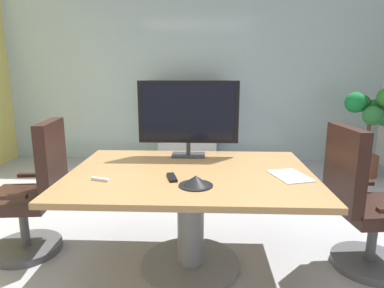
% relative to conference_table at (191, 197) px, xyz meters
% --- Properties ---
extents(ground_plane, '(7.44, 7.44, 0.00)m').
position_rel_conference_table_xyz_m(ground_plane, '(-0.11, -0.02, -0.56)').
color(ground_plane, '#99999E').
extents(wall_back_glass_partition, '(6.09, 0.10, 2.96)m').
position_rel_conference_table_xyz_m(wall_back_glass_partition, '(-0.11, 3.20, 0.92)').
color(wall_back_glass_partition, '#9EB2B7').
rests_on(wall_back_glass_partition, ground).
extents(conference_table, '(1.75, 1.26, 0.75)m').
position_rel_conference_table_xyz_m(conference_table, '(0.00, 0.00, 0.00)').
color(conference_table, olive).
rests_on(conference_table, ground).
extents(office_chair_left, '(0.62, 0.60, 1.09)m').
position_rel_conference_table_xyz_m(office_chair_left, '(-1.27, 0.15, -0.10)').
color(office_chair_left, '#4C4C51').
rests_on(office_chair_left, ground).
extents(office_chair_right, '(0.62, 0.60, 1.09)m').
position_rel_conference_table_xyz_m(office_chair_right, '(1.27, 0.03, -0.10)').
color(office_chair_right, '#4C4C51').
rests_on(office_chair_right, ground).
extents(tv_monitor, '(0.84, 0.18, 0.64)m').
position_rel_conference_table_xyz_m(tv_monitor, '(-0.04, 0.46, 0.55)').
color(tv_monitor, '#333338').
rests_on(tv_monitor, conference_table).
extents(wall_display_unit, '(1.20, 0.36, 1.31)m').
position_rel_conference_table_xyz_m(wall_display_unit, '(-0.18, 2.84, -0.12)').
color(wall_display_unit, '#B7BABC').
rests_on(wall_display_unit, ground).
extents(potted_plant, '(0.76, 0.50, 1.24)m').
position_rel_conference_table_xyz_m(potted_plant, '(2.38, 2.32, 0.22)').
color(potted_plant, brown).
rests_on(potted_plant, ground).
extents(conference_phone, '(0.22, 0.22, 0.07)m').
position_rel_conference_table_xyz_m(conference_phone, '(0.05, -0.30, 0.22)').
color(conference_phone, black).
rests_on(conference_phone, conference_table).
extents(remote_control, '(0.09, 0.18, 0.02)m').
position_rel_conference_table_xyz_m(remote_control, '(-0.12, -0.16, 0.20)').
color(remote_control, black).
rests_on(remote_control, conference_table).
extents(whiteboard_marker, '(0.13, 0.06, 0.02)m').
position_rel_conference_table_xyz_m(whiteboard_marker, '(-0.59, -0.23, 0.20)').
color(whiteboard_marker, silver).
rests_on(whiteboard_marker, conference_table).
extents(paper_notepad, '(0.29, 0.35, 0.01)m').
position_rel_conference_table_xyz_m(paper_notepad, '(0.70, -0.08, 0.20)').
color(paper_notepad, white).
rests_on(paper_notepad, conference_table).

